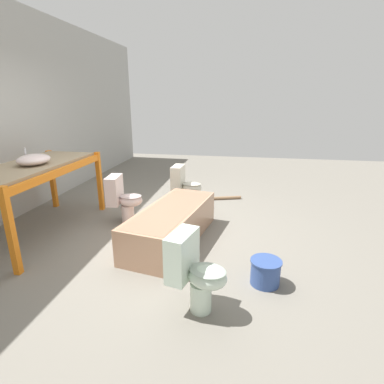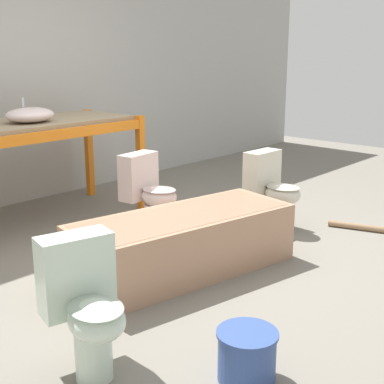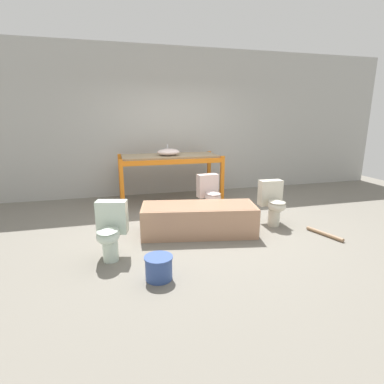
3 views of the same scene
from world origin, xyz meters
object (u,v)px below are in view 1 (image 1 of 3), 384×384
(toilet_far, at_px, (194,270))
(bucket_white, at_px, (265,271))
(bathtub_main, at_px, (172,222))
(sink_basin, at_px, (34,159))
(toilet_near, at_px, (123,198))
(toilet_extra, at_px, (185,185))

(toilet_far, relative_size, bucket_white, 2.29)
(bathtub_main, xyz_separation_m, bucket_white, (-0.79, -1.16, -0.12))
(sink_basin, xyz_separation_m, toilet_near, (0.58, -0.93, -0.66))
(bathtub_main, xyz_separation_m, toilet_extra, (1.29, 0.09, 0.13))
(toilet_near, relative_size, toilet_extra, 1.00)
(toilet_near, xyz_separation_m, toilet_extra, (0.83, -0.77, 0.00))
(bucket_white, bearing_deg, bathtub_main, 55.73)
(bucket_white, bearing_deg, toilet_far, 127.34)
(bathtub_main, distance_m, bucket_white, 1.41)
(sink_basin, height_order, bathtub_main, sink_basin)
(bathtub_main, xyz_separation_m, toilet_near, (0.46, 0.86, 0.13))
(toilet_extra, relative_size, bucket_white, 2.29)
(sink_basin, xyz_separation_m, bucket_white, (-0.68, -2.95, -0.91))
(toilet_near, height_order, toilet_far, same)
(toilet_near, distance_m, toilet_far, 2.22)
(toilet_far, bearing_deg, bathtub_main, 36.13)
(toilet_near, height_order, bucket_white, toilet_near)
(toilet_near, bearing_deg, toilet_extra, -49.73)
(bathtub_main, height_order, toilet_far, toilet_far)
(bathtub_main, bearing_deg, toilet_near, 72.52)
(sink_basin, bearing_deg, toilet_near, -58.15)
(sink_basin, bearing_deg, toilet_extra, -50.45)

